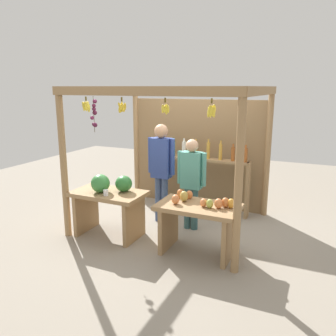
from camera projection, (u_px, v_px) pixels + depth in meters
ground_plane at (173, 224)px, 5.81m from camera, size 12.00×12.00×0.00m
market_stall at (184, 141)px, 5.90m from camera, size 2.75×2.29×2.27m
fruit_counter_left at (109, 198)px, 5.24m from camera, size 1.10×0.64×0.98m
fruit_counter_right at (198, 217)px, 4.68m from camera, size 1.10×0.64×0.86m
bottle_shelf_unit at (201, 168)px, 6.27m from camera, size 1.76×0.22×1.36m
vendor_man at (161, 164)px, 5.71m from camera, size 0.48×0.23×1.67m
vendor_woman at (192, 177)px, 5.43m from camera, size 0.48×0.20×1.47m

